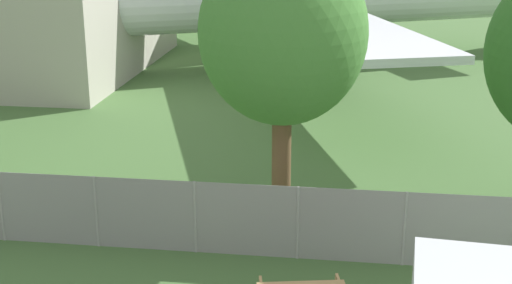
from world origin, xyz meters
name	(u,v)px	position (x,y,z in m)	size (l,w,h in m)	color
perimeter_fence	(195,217)	(0.00, 10.21, 0.95)	(56.07, 0.07, 1.89)	gray
tree_near_hangar	(283,34)	(1.94, 12.13, 5.23)	(4.28, 4.28, 7.62)	brown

